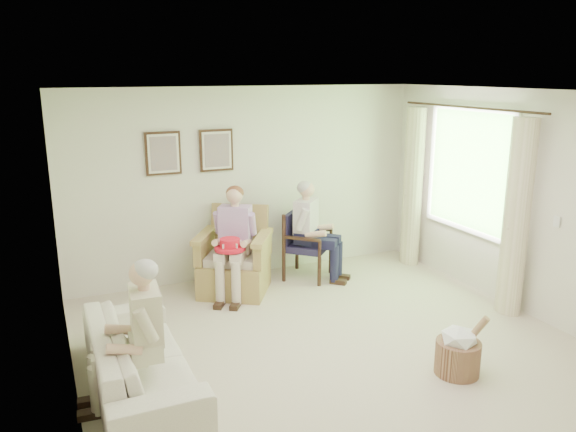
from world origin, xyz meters
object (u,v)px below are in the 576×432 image
Objects in this scene: wicker_armchair at (233,265)px; wood_armchair at (305,241)px; person_dark at (310,224)px; person_sofa at (143,327)px; sofa at (140,358)px; hatbox at (458,350)px; red_hat at (230,246)px; person_wicker at (236,234)px.

wicker_armchair reaches higher than wood_armchair.
person_dark reaches higher than person_sofa.
sofa is at bearing 170.01° from person_dark.
person_dark is 2.89m from hatbox.
person_dark is at bearing 13.50° from red_hat.
wicker_armchair is at bearing 141.86° from wood_armchair.
red_hat is at bearing -81.93° from wicker_armchair.
wicker_armchair reaches higher than red_hat.
wood_armchair is 0.72× the size of person_sofa.
person_wicker is at bearing 49.15° from red_hat.
person_wicker reaches higher than person_sofa.
wicker_armchair is 0.53× the size of sofa.
person_sofa is at bearing -94.58° from person_wicker.
red_hat is (-0.14, -0.31, 0.38)m from wicker_armchair.
wicker_armchair is 0.82× the size of person_dark.
wicker_armchair is 3.11m from hatbox.
red_hat is 0.62× the size of hatbox.
sofa is 2.94m from hatbox.
person_wicker reaches higher than hatbox.
person_dark is 1.06× the size of person_sofa.
red_hat is (1.38, 1.58, 0.42)m from sofa.
wood_armchair is 0.68× the size of person_dark.
person_sofa is at bearing -126.91° from red_hat.
wood_armchair is 0.66× the size of person_wicker.
person_wicker is 3.62× the size of red_hat.
wood_armchair is 3.00m from hatbox.
person_sofa reaches higher than red_hat.
wicker_armchair is 0.87× the size of person_sofa.
person_wicker reaches higher than wood_armchair.
person_dark is at bearing -54.41° from sofa.
hatbox is at bearing -32.31° from person_wicker.
person_wicker is 1.11m from person_dark.
person_wicker reaches higher than person_dark.
person_wicker is (0.00, -0.14, 0.46)m from wicker_armchair.
wicker_armchair is at bearing 122.67° from person_wicker.
wood_armchair reaches higher than sofa.
wicker_armchair is 0.49m from person_wicker.
wood_armchair is (1.10, 0.14, 0.15)m from wicker_armchair.
person_dark reaches higher than wood_armchair.
wicker_armchair reaches higher than sofa.
person_wicker is at bearing -41.10° from sofa.
hatbox is at bearing -132.61° from wood_armchair.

